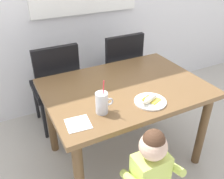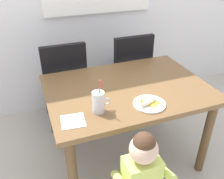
% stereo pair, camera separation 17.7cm
% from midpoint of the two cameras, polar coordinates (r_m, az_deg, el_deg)
% --- Properties ---
extents(ground_plane, '(24.00, 24.00, 0.00)m').
position_cam_midpoint_polar(ground_plane, '(2.40, 5.23, -15.27)').
color(ground_plane, '#B7B2A8').
extents(dining_table, '(1.27, 0.90, 0.76)m').
position_cam_midpoint_polar(dining_table, '(1.99, 6.10, -2.16)').
color(dining_table, brown).
rests_on(dining_table, ground).
extents(dining_chair_left, '(0.44, 0.45, 0.96)m').
position_cam_midpoint_polar(dining_chair_left, '(2.50, -9.11, 2.08)').
color(dining_chair_left, black).
rests_on(dining_chair_left, ground).
extents(dining_chair_right, '(0.44, 0.45, 0.96)m').
position_cam_midpoint_polar(dining_chair_right, '(2.70, 5.75, 4.54)').
color(dining_chair_right, black).
rests_on(dining_chair_right, ground).
extents(toddler_standing, '(0.33, 0.24, 0.84)m').
position_cam_midpoint_polar(toddler_standing, '(1.59, 10.31, -18.93)').
color(toddler_standing, '#3F4760').
rests_on(toddler_standing, ground).
extents(milk_cup, '(0.13, 0.08, 0.25)m').
position_cam_midpoint_polar(milk_cup, '(1.61, -0.01, -3.32)').
color(milk_cup, silver).
rests_on(milk_cup, dining_table).
extents(snack_plate, '(0.23, 0.23, 0.01)m').
position_cam_midpoint_polar(snack_plate, '(1.74, 11.64, -3.42)').
color(snack_plate, white).
rests_on(snack_plate, dining_table).
extents(peeled_banana, '(0.18, 0.13, 0.07)m').
position_cam_midpoint_polar(peeled_banana, '(1.72, 11.54, -2.87)').
color(peeled_banana, '#F4EAC6').
rests_on(peeled_banana, snack_plate).
extents(paper_napkin, '(0.16, 0.16, 0.00)m').
position_cam_midpoint_polar(paper_napkin, '(1.57, -5.94, -7.49)').
color(paper_napkin, white).
rests_on(paper_napkin, dining_table).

